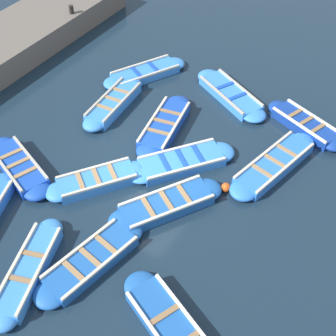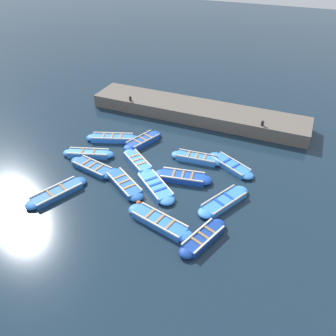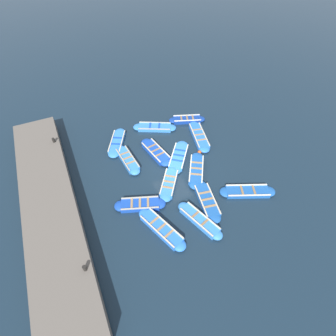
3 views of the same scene
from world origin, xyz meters
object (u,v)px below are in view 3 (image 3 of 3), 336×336
object	(u,v)px
boat_outer_left	(156,152)
boat_outer_right	(207,201)
boat_centre	(162,229)
bollard_north	(85,268)
boat_broadside	(140,205)
boat_tucked	(128,160)
buoy_orange_near	(200,152)
boat_inner_gap	(155,127)
boat_alongside	(196,170)
bollard_mid_north	(54,140)
boat_end_of_row	(169,183)
boat_bow_out	(187,120)
boat_near_quay	(117,142)
boat_far_corner	(199,136)
boat_drifting	(247,192)
boat_stern_in	(179,157)
boat_mid_row	(200,220)

from	to	relation	value
boat_outer_left	boat_outer_right	distance (m)	5.75
boat_centre	bollard_north	xyz separation A→B (m)	(-4.58, -0.95, 0.98)
boat_broadside	boat_tucked	xyz separation A→B (m)	(0.57, 4.20, 0.01)
boat_centre	buoy_orange_near	bearing A→B (deg)	42.39
boat_outer_left	boat_outer_right	bearing A→B (deg)	-77.35
boat_inner_gap	boat_tucked	bearing A→B (deg)	-140.46
boat_tucked	bollard_north	size ratio (longest dim) A/B	9.88
boat_alongside	bollard_mid_north	distance (m)	10.87
boat_tucked	bollard_mid_north	xyz separation A→B (m)	(-4.60, 3.29, 0.98)
boat_broadside	boat_end_of_row	size ratio (longest dim) A/B	1.11
boat_inner_gap	bollard_mid_north	bearing A→B (deg)	176.13
boat_broadside	bollard_mid_north	bearing A→B (deg)	118.24
boat_broadside	boat_outer_right	world-z (taller)	boat_broadside
boat_bow_out	buoy_orange_near	xyz separation A→B (m)	(-1.00, -4.03, -0.03)
boat_broadside	bollard_north	size ratio (longest dim) A/B	9.70
buoy_orange_near	boat_alongside	bearing A→B (deg)	-126.45
boat_bow_out	bollard_mid_north	distance (m)	10.99
boat_alongside	bollard_north	size ratio (longest dim) A/B	10.06
boat_alongside	boat_tucked	xyz separation A→B (m)	(-4.18, 3.04, 0.01)
boat_centre	boat_outer_right	size ratio (longest dim) A/B	1.06
boat_end_of_row	bollard_north	bearing A→B (deg)	-148.56
boat_near_quay	boat_tucked	bearing A→B (deg)	-86.51
boat_far_corner	bollard_north	world-z (taller)	bollard_north
boat_outer_right	bollard_north	world-z (taller)	bollard_north
boat_near_quay	buoy_orange_near	xyz separation A→B (m)	(5.46, -3.73, -0.01)
boat_centre	boat_drifting	world-z (taller)	boat_centre
boat_stern_in	buoy_orange_near	bearing A→B (deg)	-7.25
boat_bow_out	bollard_north	world-z (taller)	bollard_north
boat_tucked	boat_stern_in	xyz separation A→B (m)	(3.63, -1.28, -0.03)
buoy_orange_near	bollard_north	bearing A→B (deg)	-149.59
boat_bow_out	boat_end_of_row	size ratio (longest dim) A/B	1.06
boat_end_of_row	boat_tucked	bearing A→B (deg)	119.08
boat_drifting	boat_near_quay	bearing A→B (deg)	127.63
boat_centre	boat_end_of_row	size ratio (longest dim) A/B	1.25
boat_alongside	boat_mid_row	xyz separation A→B (m)	(-1.84, -3.76, 0.01)
boat_near_quay	boat_outer_left	world-z (taller)	boat_outer_left
boat_outer_right	boat_end_of_row	distance (m)	2.86
boat_end_of_row	boat_outer_left	bearing A→B (deg)	83.47
boat_stern_in	boat_outer_left	bearing A→B (deg)	139.65
boat_outer_right	buoy_orange_near	world-z (taller)	boat_outer_right
boat_drifting	boat_tucked	world-z (taller)	boat_tucked
boat_far_corner	boat_end_of_row	size ratio (longest dim) A/B	1.31
boat_alongside	boat_drifting	world-z (taller)	boat_alongside
boat_inner_gap	boat_mid_row	bearing A→B (deg)	-95.96
boat_end_of_row	boat_centre	bearing A→B (deg)	-122.14
boat_mid_row	boat_tucked	world-z (taller)	boat_tucked
boat_stern_in	bollard_north	bearing A→B (deg)	-143.74
boat_mid_row	boat_tucked	xyz separation A→B (m)	(-2.34, 6.80, 0.00)
boat_alongside	boat_drifting	bearing A→B (deg)	-55.22
boat_near_quay	boat_inner_gap	world-z (taller)	boat_inner_gap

